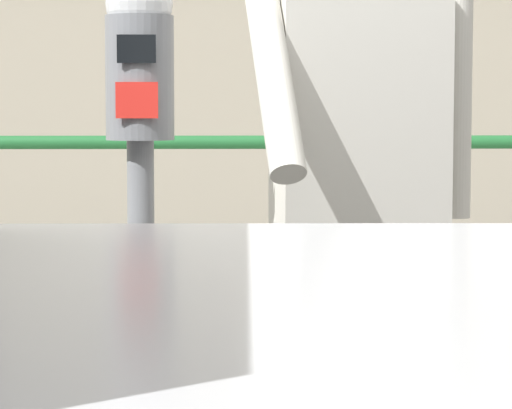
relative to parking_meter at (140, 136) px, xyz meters
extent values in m
cylinder|color=slate|center=(0.00, 0.00, -0.58)|extent=(0.07, 0.07, 1.13)
cylinder|color=slate|center=(0.00, 0.00, 0.15)|extent=(0.18, 0.18, 0.32)
sphere|color=silver|center=(0.00, 0.00, 0.34)|extent=(0.17, 0.17, 0.17)
cube|color=black|center=(0.00, -0.09, 0.22)|extent=(0.10, 0.01, 0.07)
cube|color=red|center=(0.00, -0.09, 0.09)|extent=(0.11, 0.01, 0.09)
cylinder|color=black|center=(0.68, 0.17, -0.70)|extent=(0.15, 0.15, 0.87)
cylinder|color=black|center=(0.48, 0.13, -0.70)|extent=(0.15, 0.15, 0.87)
cube|color=beige|center=(0.58, 0.15, 0.06)|extent=(0.48, 0.29, 0.66)
cylinder|color=beige|center=(0.85, 0.19, 0.08)|extent=(0.09, 0.09, 0.62)
cylinder|color=beige|center=(0.34, -0.06, 0.16)|extent=(0.16, 0.45, 0.55)
cylinder|color=#1E602D|center=(-0.02, 2.25, -0.09)|extent=(24.00, 0.06, 0.06)
cylinder|color=#1E602D|center=(-0.02, 2.25, -0.56)|extent=(24.00, 0.05, 0.05)
cylinder|color=#1E602D|center=(1.07, 2.25, -0.61)|extent=(0.06, 0.06, 1.05)
cube|color=#ADA38E|center=(-0.02, 4.23, 0.06)|extent=(32.00, 0.50, 2.65)
camera|label=1|loc=(0.21, -3.07, 0.08)|focal=83.87mm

